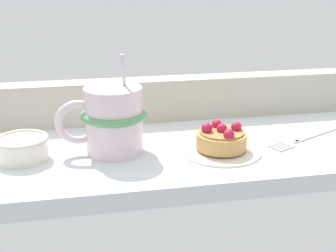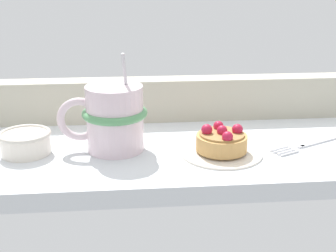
{
  "view_description": "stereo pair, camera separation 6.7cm",
  "coord_description": "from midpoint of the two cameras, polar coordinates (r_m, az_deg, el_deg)",
  "views": [
    {
      "loc": [
        -14.58,
        -64.98,
        25.87
      ],
      "look_at": [
        -2.19,
        -3.07,
        4.04
      ],
      "focal_mm": 48.67,
      "sensor_mm": 36.0,
      "label": 1
    },
    {
      "loc": [
        -7.98,
        -65.94,
        25.87
      ],
      "look_at": [
        -2.19,
        -3.07,
        4.04
      ],
      "focal_mm": 48.67,
      "sensor_mm": 36.0,
      "label": 2
    }
  ],
  "objects": [
    {
      "name": "dessert_plate",
      "position": [
        0.68,
        3.87,
        -3.05
      ],
      "size": [
        12.07,
        12.07,
        0.63
      ],
      "color": "silver",
      "rests_on": "ground_plane"
    },
    {
      "name": "window_rail_back",
      "position": [
        0.82,
        -3.0,
        3.39
      ],
      "size": [
        74.8,
        4.57,
        7.46
      ],
      "primitive_type": "cube",
      "color": "#B2AD99",
      "rests_on": "ground_plane"
    },
    {
      "name": "sugar_bowl",
      "position": [
        0.69,
        -20.48,
        -2.59
      ],
      "size": [
        7.65,
        7.65,
        3.37
      ],
      "color": "silver",
      "rests_on": "ground_plane"
    },
    {
      "name": "coffee_mug",
      "position": [
        0.67,
        -9.87,
        0.76
      ],
      "size": [
        13.36,
        9.69,
        14.66
      ],
      "color": "silver",
      "rests_on": "ground_plane"
    },
    {
      "name": "ground_plane",
      "position": [
        0.72,
        -1.43,
        -3.2
      ],
      "size": [
        76.32,
        30.06,
        2.67
      ],
      "primitive_type": "cube",
      "color": "silver"
    },
    {
      "name": "raspberry_tart",
      "position": [
        0.67,
        3.9,
        -1.61
      ],
      "size": [
        7.49,
        7.49,
        3.95
      ],
      "color": "tan",
      "rests_on": "dessert_plate"
    },
    {
      "name": "dessert_fork",
      "position": [
        0.76,
        14.72,
        -1.37
      ],
      "size": [
        16.11,
        8.81,
        0.6
      ],
      "color": "silver",
      "rests_on": "ground_plane"
    }
  ]
}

